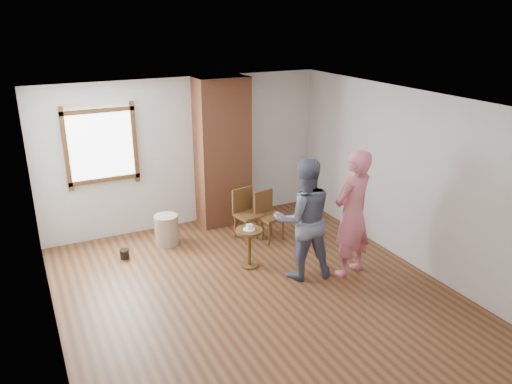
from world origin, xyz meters
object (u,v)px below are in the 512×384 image
person_pink (352,214)px  dining_chair_left (246,211)px  dining_chair_right (267,213)px  side_table (249,242)px  man (304,219)px  stoneware_crock (167,230)px

person_pink → dining_chair_left: bearing=-81.4°
dining_chair_right → dining_chair_left: bearing=135.7°
dining_chair_left → side_table: 1.01m
dining_chair_left → person_pink: (0.81, -1.77, 0.45)m
dining_chair_right → man: bearing=-108.4°
side_table → person_pink: person_pink is taller
dining_chair_left → man: man is taller
side_table → dining_chair_right: bearing=46.9°
person_pink → man: bearing=-38.5°
dining_chair_left → side_table: dining_chair_left is taller
stoneware_crock → man: (1.45, -1.87, 0.63)m
person_pink → stoneware_crock: bearing=-61.7°
person_pink → side_table: bearing=-51.1°
dining_chair_left → person_pink: bearing=-75.7°
man → person_pink: person_pink is taller
stoneware_crock → side_table: bearing=-55.7°
dining_chair_left → man: 1.57m
man → person_pink: size_ratio=0.94×
stoneware_crock → side_table: 1.57m
side_table → man: bearing=-45.6°
stoneware_crock → dining_chair_right: 1.68m
dining_chair_left → dining_chair_right: bearing=-41.6°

